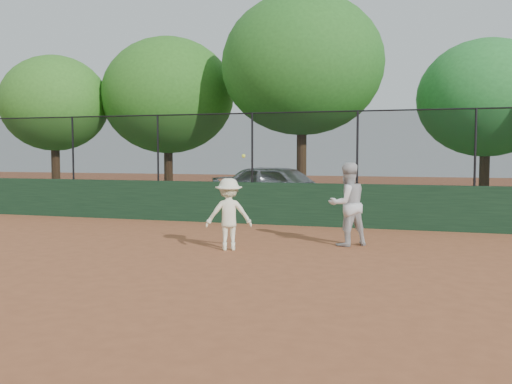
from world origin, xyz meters
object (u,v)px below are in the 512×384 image
(parked_car, at_px, (281,188))
(tree_3, at_px, (486,98))
(player_main, at_px, (229,214))
(player_second, at_px, (347,204))
(tree_2, at_px, (302,65))
(tree_1, at_px, (168,96))
(tree_0, at_px, (54,104))

(parked_car, distance_m, tree_3, 7.97)
(tree_3, bearing_deg, player_main, -119.03)
(parked_car, relative_size, player_second, 2.65)
(player_main, relative_size, tree_2, 0.26)
(player_second, distance_m, player_main, 2.65)
(player_main, xyz_separation_m, tree_1, (-6.33, 10.09, 3.61))
(parked_car, relative_size, tree_0, 0.81)
(tree_1, xyz_separation_m, tree_2, (5.80, -0.87, 0.86))
(tree_0, height_order, tree_1, tree_1)
(player_second, bearing_deg, parked_car, -101.55)
(parked_car, distance_m, tree_2, 4.71)
(tree_2, distance_m, tree_3, 6.61)
(tree_0, relative_size, tree_3, 0.99)
(player_second, bearing_deg, player_main, -9.01)
(tree_2, bearing_deg, tree_3, 11.51)
(tree_3, bearing_deg, player_second, -110.96)
(parked_car, xyz_separation_m, player_main, (0.88, -7.58, -0.07))
(tree_1, bearing_deg, tree_2, -8.53)
(player_second, bearing_deg, tree_2, -108.78)
(player_main, bearing_deg, tree_1, 122.10)
(parked_car, relative_size, tree_3, 0.81)
(player_second, xyz_separation_m, player_main, (-2.31, -1.30, -0.16))
(tree_0, xyz_separation_m, tree_2, (10.23, 0.52, 1.18))
(tree_1, xyz_separation_m, tree_3, (12.16, 0.42, -0.40))
(tree_2, relative_size, tree_3, 1.29)
(tree_2, bearing_deg, player_second, -70.32)
(parked_car, bearing_deg, player_second, -140.98)
(tree_0, distance_m, tree_3, 16.69)
(player_second, bearing_deg, tree_3, -149.42)
(parked_car, relative_size, player_main, 2.41)
(parked_car, height_order, tree_1, tree_1)
(player_main, height_order, tree_0, tree_0)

